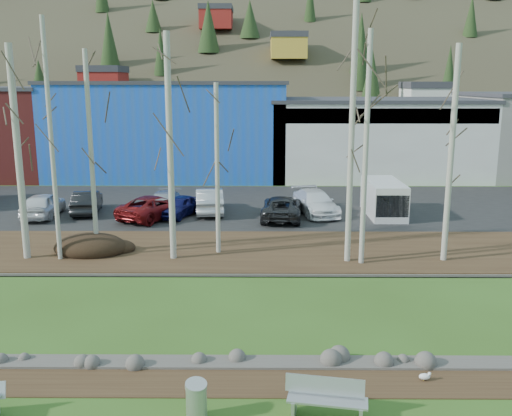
{
  "coord_description": "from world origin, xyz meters",
  "views": [
    {
      "loc": [
        1.94,
        -12.45,
        8.21
      ],
      "look_at": [
        1.76,
        13.36,
        2.5
      ],
      "focal_mm": 40.0,
      "sensor_mm": 36.0,
      "label": 1
    }
  ],
  "objects_px": {
    "bench_intact": "(326,399)",
    "litter_bin": "(196,402)",
    "car_4": "(179,206)",
    "car_0": "(43,205)",
    "seagull": "(425,376)",
    "car_7": "(315,202)",
    "car_5": "(209,200)",
    "car_2": "(154,207)",
    "car_6": "(282,207)",
    "car_3": "(163,203)",
    "van_white": "(384,199)",
    "car_1": "(87,202)"
  },
  "relations": [
    {
      "from": "litter_bin",
      "to": "car_0",
      "type": "relative_size",
      "value": 0.21
    },
    {
      "from": "seagull",
      "to": "car_7",
      "type": "bearing_deg",
      "value": 90.66
    },
    {
      "from": "seagull",
      "to": "car_2",
      "type": "relative_size",
      "value": 0.08
    },
    {
      "from": "car_3",
      "to": "car_6",
      "type": "height_order",
      "value": "car_6"
    },
    {
      "from": "litter_bin",
      "to": "car_5",
      "type": "xyz_separation_m",
      "value": [
        -1.62,
        22.42,
        0.46
      ]
    },
    {
      "from": "bench_intact",
      "to": "car_3",
      "type": "xyz_separation_m",
      "value": [
        -7.75,
        22.2,
        0.28
      ]
    },
    {
      "from": "car_0",
      "to": "car_7",
      "type": "relative_size",
      "value": 0.88
    },
    {
      "from": "car_6",
      "to": "van_white",
      "type": "xyz_separation_m",
      "value": [
        6.34,
        0.85,
        0.36
      ]
    },
    {
      "from": "litter_bin",
      "to": "car_0",
      "type": "bearing_deg",
      "value": 118.9
    },
    {
      "from": "seagull",
      "to": "car_5",
      "type": "height_order",
      "value": "car_5"
    },
    {
      "from": "litter_bin",
      "to": "car_4",
      "type": "bearing_deg",
      "value": 99.02
    },
    {
      "from": "car_6",
      "to": "car_0",
      "type": "bearing_deg",
      "value": 3.08
    },
    {
      "from": "bench_intact",
      "to": "car_1",
      "type": "bearing_deg",
      "value": 129.69
    },
    {
      "from": "litter_bin",
      "to": "car_5",
      "type": "bearing_deg",
      "value": 94.14
    },
    {
      "from": "litter_bin",
      "to": "car_2",
      "type": "xyz_separation_m",
      "value": [
        -4.84,
        20.84,
        0.39
      ]
    },
    {
      "from": "car_2",
      "to": "car_7",
      "type": "relative_size",
      "value": 1.01
    },
    {
      "from": "litter_bin",
      "to": "car_6",
      "type": "height_order",
      "value": "car_6"
    },
    {
      "from": "car_3",
      "to": "car_5",
      "type": "relative_size",
      "value": 0.93
    },
    {
      "from": "seagull",
      "to": "car_5",
      "type": "xyz_separation_m",
      "value": [
        -7.83,
        20.56,
        0.77
      ]
    },
    {
      "from": "car_4",
      "to": "van_white",
      "type": "relative_size",
      "value": 0.78
    },
    {
      "from": "seagull",
      "to": "bench_intact",
      "type": "bearing_deg",
      "value": -152.14
    },
    {
      "from": "car_6",
      "to": "van_white",
      "type": "height_order",
      "value": "van_white"
    },
    {
      "from": "bench_intact",
      "to": "car_7",
      "type": "bearing_deg",
      "value": 95.5
    },
    {
      "from": "seagull",
      "to": "car_0",
      "type": "distance_m",
      "value": 26.35
    },
    {
      "from": "car_3",
      "to": "car_4",
      "type": "bearing_deg",
      "value": -38.18
    },
    {
      "from": "car_0",
      "to": "car_6",
      "type": "distance_m",
      "value": 14.59
    },
    {
      "from": "bench_intact",
      "to": "car_0",
      "type": "distance_m",
      "value": 25.83
    },
    {
      "from": "bench_intact",
      "to": "seagull",
      "type": "distance_m",
      "value": 3.46
    },
    {
      "from": "seagull",
      "to": "car_0",
      "type": "relative_size",
      "value": 0.09
    },
    {
      "from": "car_2",
      "to": "car_0",
      "type": "bearing_deg",
      "value": 25.34
    },
    {
      "from": "bench_intact",
      "to": "litter_bin",
      "type": "xyz_separation_m",
      "value": [
        -3.24,
        -0.11,
        -0.04
      ]
    },
    {
      "from": "car_0",
      "to": "car_6",
      "type": "bearing_deg",
      "value": 176.14
    },
    {
      "from": "car_7",
      "to": "van_white",
      "type": "distance_m",
      "value": 4.24
    },
    {
      "from": "car_0",
      "to": "car_4",
      "type": "xyz_separation_m",
      "value": [
        8.31,
        0.14,
        -0.11
      ]
    },
    {
      "from": "litter_bin",
      "to": "seagull",
      "type": "bearing_deg",
      "value": 16.67
    },
    {
      "from": "car_0",
      "to": "car_5",
      "type": "distance_m",
      "value": 10.15
    },
    {
      "from": "seagull",
      "to": "car_2",
      "type": "xyz_separation_m",
      "value": [
        -11.04,
        18.98,
        0.69
      ]
    },
    {
      "from": "seagull",
      "to": "car_7",
      "type": "xyz_separation_m",
      "value": [
        -1.18,
        20.24,
        0.71
      ]
    },
    {
      "from": "litter_bin",
      "to": "car_7",
      "type": "relative_size",
      "value": 0.18
    },
    {
      "from": "car_3",
      "to": "car_4",
      "type": "distance_m",
      "value": 1.5
    },
    {
      "from": "car_7",
      "to": "car_2",
      "type": "bearing_deg",
      "value": 173.97
    },
    {
      "from": "car_7",
      "to": "car_4",
      "type": "bearing_deg",
      "value": 171.95
    },
    {
      "from": "seagull",
      "to": "car_7",
      "type": "relative_size",
      "value": 0.08
    },
    {
      "from": "car_0",
      "to": "car_6",
      "type": "xyz_separation_m",
      "value": [
        14.59,
        -0.39,
        -0.06
      ]
    },
    {
      "from": "car_2",
      "to": "car_5",
      "type": "xyz_separation_m",
      "value": [
        3.22,
        1.58,
        0.08
      ]
    },
    {
      "from": "car_2",
      "to": "van_white",
      "type": "relative_size",
      "value": 1.05
    },
    {
      "from": "car_1",
      "to": "bench_intact",
      "type": "bearing_deg",
      "value": 110.12
    },
    {
      "from": "car_7",
      "to": "car_5",
      "type": "bearing_deg",
      "value": 163.91
    },
    {
      "from": "car_3",
      "to": "car_7",
      "type": "xyz_separation_m",
      "value": [
        9.54,
        -0.21,
        0.08
      ]
    },
    {
      "from": "bench_intact",
      "to": "litter_bin",
      "type": "height_order",
      "value": "bench_intact"
    }
  ]
}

